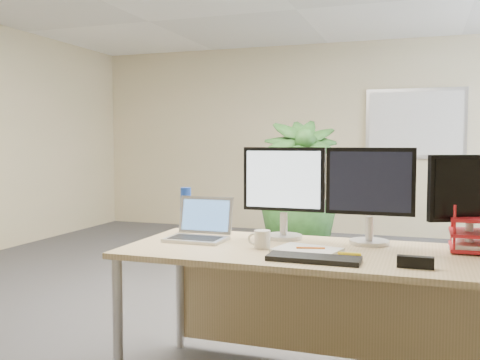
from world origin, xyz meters
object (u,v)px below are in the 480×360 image
(floor_plant, at_px, (299,197))
(desk, at_px, (319,276))
(monitor_right, at_px, (370,189))
(laptop, at_px, (200,229))
(monitor_left, at_px, (284,186))

(floor_plant, bearing_deg, desk, -75.03)
(desk, relative_size, monitor_right, 3.79)
(monitor_right, relative_size, laptop, 1.60)
(monitor_right, distance_m, laptop, 0.96)
(desk, xyz_separation_m, laptop, (-0.67, -0.00, 0.22))
(floor_plant, relative_size, laptop, 4.63)
(floor_plant, distance_m, monitor_right, 2.50)
(desk, height_order, monitor_left, monitor_left)
(monitor_left, distance_m, laptop, 0.53)
(laptop, bearing_deg, floor_plant, 89.60)
(floor_plant, xyz_separation_m, laptop, (-0.02, -2.46, 0.06))
(desk, xyz_separation_m, monitor_left, (-0.23, 0.16, 0.46))
(desk, distance_m, laptop, 0.71)
(floor_plant, height_order, monitor_right, floor_plant)
(floor_plant, bearing_deg, monitor_right, -68.71)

